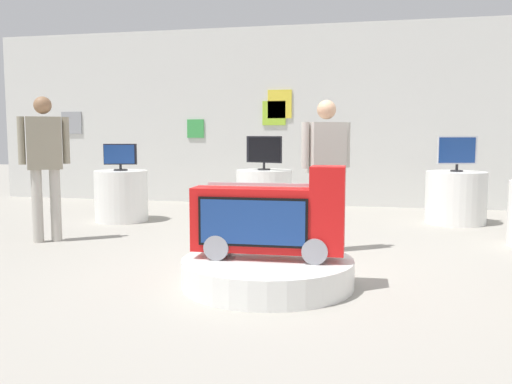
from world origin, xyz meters
TOP-DOWN VIEW (x-y plane):
  - ground_plane at (0.00, 0.00)m, footprint 30.00×30.00m
  - back_wall_display at (0.00, 4.80)m, footprint 12.91×0.13m
  - main_display_pedestal at (-0.09, -0.53)m, footprint 1.42×1.42m
  - novelty_firetruck_tv at (-0.07, -0.54)m, footprint 1.26×0.37m
  - display_pedestal_left_rear at (1.85, 3.21)m, footprint 0.83×0.83m
  - tv_on_left_rear at (1.85, 3.21)m, footprint 0.55×0.21m
  - display_pedestal_center_rear at (-0.85, 2.94)m, footprint 0.81×0.81m
  - tv_on_center_rear at (-0.85, 2.94)m, footprint 0.56×0.23m
  - display_pedestal_right_rear at (-2.84, 2.37)m, footprint 0.75×0.75m
  - tv_on_right_rear at (-2.84, 2.37)m, footprint 0.46×0.20m
  - shopper_browsing_near_truck at (0.24, 0.90)m, footprint 0.49×0.37m
  - shopper_browsing_rear at (-2.98, 0.75)m, footprint 0.47×0.38m

SIDE VIEW (x-z plane):
  - ground_plane at x=0.00m, z-range 0.00..0.00m
  - main_display_pedestal at x=-0.09m, z-range 0.00..0.23m
  - display_pedestal_left_rear at x=1.85m, z-range 0.00..0.73m
  - display_pedestal_center_rear at x=-0.85m, z-range 0.00..0.73m
  - display_pedestal_right_rear at x=-2.84m, z-range 0.00..0.73m
  - novelty_firetruck_tv at x=-0.07m, z-range 0.16..0.93m
  - tv_on_right_rear at x=-2.84m, z-range 0.75..1.13m
  - shopper_browsing_near_truck at x=0.24m, z-range 0.14..1.74m
  - shopper_browsing_rear at x=-2.98m, z-range 0.14..1.82m
  - tv_on_center_rear at x=-0.85m, z-range 0.76..1.26m
  - tv_on_left_rear at x=1.85m, z-range 0.76..1.26m
  - back_wall_display at x=0.00m, z-range 0.00..3.13m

